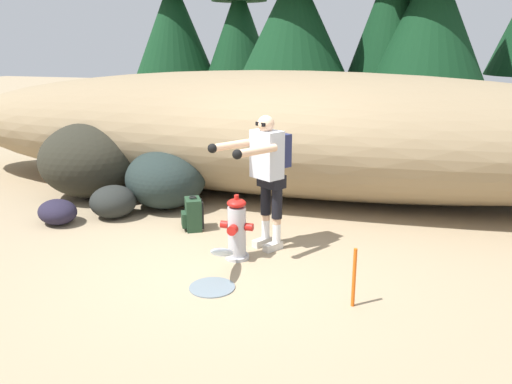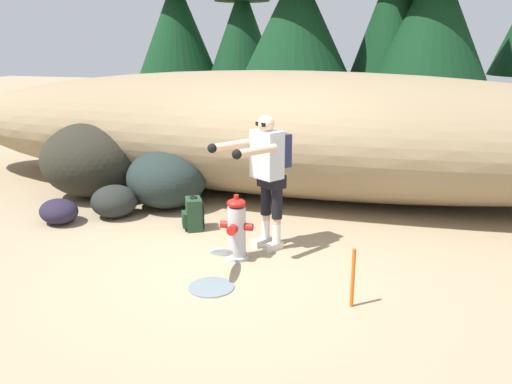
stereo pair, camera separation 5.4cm
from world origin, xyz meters
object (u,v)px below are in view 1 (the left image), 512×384
Objects in this scene: fire_hydrant at (237,230)px; boulder_mid at (166,178)px; boulder_small at (113,202)px; spare_backpack at (193,214)px; boulder_outlier at (57,212)px; survey_stake at (354,278)px; boulder_large at (95,159)px; utility_worker at (267,166)px.

boulder_mid reaches higher than fire_hydrant.
boulder_small is (-2.22, 0.92, -0.13)m from fire_hydrant.
boulder_mid is at bearing 53.12° from boulder_small.
boulder_small is at bearing -36.27° from spare_backpack.
fire_hydrant is 0.60× the size of boulder_mid.
boulder_mid is 1.65m from boulder_outlier.
fire_hydrant reaches higher than boulder_small.
boulder_outlier is 1.04× the size of survey_stake.
survey_stake is (3.16, -2.39, -0.16)m from boulder_mid.
boulder_large is 1.48m from boulder_outlier.
fire_hydrant is 0.44× the size of boulder_large.
spare_backpack is 1.33m from boulder_small.
fire_hydrant is 1.27× the size of boulder_outlier.
boulder_mid is 2.19× the size of survey_stake.
fire_hydrant is 0.47× the size of utility_worker.
boulder_large is at bearing 171.27° from boulder_mid.
boulder_mid is (-1.70, 1.61, 0.09)m from fire_hydrant.
boulder_mid is 2.12× the size of boulder_outlier.
boulder_outlier is (0.26, -1.38, -0.46)m from boulder_large.
survey_stake reaches higher than boulder_small.
utility_worker is 2.77× the size of survey_stake.
boulder_mid is at bearing 142.91° from survey_stake.
utility_worker is at bearing 133.13° from spare_backpack.
fire_hydrant is 1.19m from spare_backpack.
boulder_large is (-3.34, 1.41, -0.42)m from utility_worker.
boulder_large is at bearing 100.55° from boulder_outlier.
boulder_mid is 0.89m from boulder_small.
fire_hydrant reaches higher than survey_stake.
utility_worker reaches higher than boulder_large.
boulder_large is 1.41m from boulder_mid.
boulder_outlier is at bearing 171.10° from fire_hydrant.
survey_stake reaches higher than spare_backpack.
boulder_large reaches higher than boulder_mid.
utility_worker is 2.37m from boulder_mid.
utility_worker is 2.67× the size of boulder_outlier.
survey_stake is at bearing -28.04° from fire_hydrant.
boulder_large is 1.36× the size of boulder_mid.
boulder_small is (0.86, -0.90, -0.39)m from boulder_large.
survey_stake is at bearing -37.09° from boulder_mid.
utility_worker is (0.25, 0.41, 0.69)m from fire_hydrant.
fire_hydrant is 0.84m from utility_worker.
utility_worker is at bearing 58.87° from fire_hydrant.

